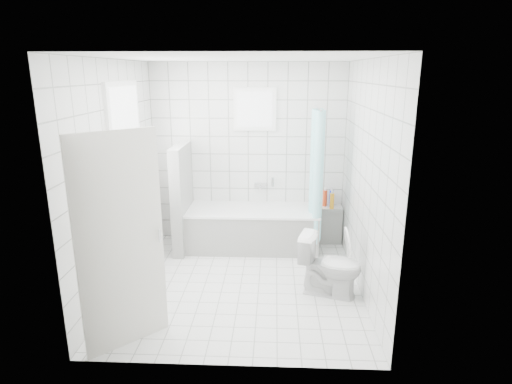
{
  "coord_description": "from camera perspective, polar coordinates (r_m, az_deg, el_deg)",
  "views": [
    {
      "loc": [
        0.39,
        -4.65,
        2.46
      ],
      "look_at": [
        0.16,
        0.35,
        1.05
      ],
      "focal_mm": 30.0,
      "sensor_mm": 36.0,
      "label": 1
    }
  ],
  "objects": [
    {
      "name": "window_back",
      "position": [
        6.14,
        -0.15,
        10.96
      ],
      "size": [
        0.5,
        0.01,
        0.5
      ],
      "primitive_type": "cube",
      "color": "white",
      "rests_on": "wall_back"
    },
    {
      "name": "partition_wall",
      "position": [
        6.12,
        -9.81,
        -0.75
      ],
      "size": [
        0.15,
        0.85,
        1.5
      ],
      "primitive_type": "cube",
      "color": "white",
      "rests_on": "ground"
    },
    {
      "name": "door",
      "position": [
        3.98,
        -17.55,
        -6.57
      ],
      "size": [
        0.61,
        0.58,
        2.0
      ],
      "primitive_type": "cube",
      "rotation": [
        0.0,
        0.0,
        -0.81
      ],
      "color": "silver",
      "rests_on": "ground"
    },
    {
      "name": "ledge_bottles",
      "position": [
        6.33,
        9.74,
        -0.94
      ],
      "size": [
        0.16,
        0.19,
        0.24
      ],
      "color": "#1A34D6",
      "rests_on": "tiled_ledge"
    },
    {
      "name": "tub_faucet",
      "position": [
        6.33,
        0.6,
        0.98
      ],
      "size": [
        0.18,
        0.06,
        0.06
      ],
      "primitive_type": "cube",
      "color": "silver",
      "rests_on": "wall_back"
    },
    {
      "name": "wall_back",
      "position": [
        6.27,
        -1.04,
        5.07
      ],
      "size": [
        2.8,
        0.02,
        2.6
      ],
      "primitive_type": "cube",
      "color": "white",
      "rests_on": "ground"
    },
    {
      "name": "ceiling",
      "position": [
        4.67,
        -2.32,
        17.43
      ],
      "size": [
        3.0,
        3.0,
        0.0
      ],
      "primitive_type": "plane",
      "rotation": [
        3.14,
        0.0,
        0.0
      ],
      "color": "white",
      "rests_on": "ground"
    },
    {
      "name": "ground",
      "position": [
        5.28,
        -2.0,
        -12.07
      ],
      "size": [
        3.0,
        3.0,
        0.0
      ],
      "primitive_type": "plane",
      "color": "white",
      "rests_on": "ground"
    },
    {
      "name": "wall_right",
      "position": [
        4.9,
        14.4,
        1.53
      ],
      "size": [
        0.02,
        3.0,
        2.6
      ],
      "primitive_type": "cube",
      "color": "white",
      "rests_on": "ground"
    },
    {
      "name": "tiled_ledge",
      "position": [
        6.47,
        9.53,
        -4.25
      ],
      "size": [
        0.4,
        0.24,
        0.55
      ],
      "primitive_type": "cube",
      "color": "white",
      "rests_on": "ground"
    },
    {
      "name": "wall_left",
      "position": [
        5.12,
        -17.98,
        1.84
      ],
      "size": [
        0.02,
        3.0,
        2.6
      ],
      "primitive_type": "cube",
      "color": "white",
      "rests_on": "ground"
    },
    {
      "name": "window_sill",
      "position": [
        5.48,
        -15.64,
        -1.87
      ],
      "size": [
        0.18,
        1.02,
        0.08
      ],
      "primitive_type": "cube",
      "color": "white",
      "rests_on": "wall_left"
    },
    {
      "name": "curtain_rod",
      "position": [
        5.8,
        8.26,
        11.01
      ],
      "size": [
        0.02,
        0.8,
        0.02
      ],
      "primitive_type": "cylinder",
      "rotation": [
        1.57,
        0.0,
        0.0
      ],
      "color": "silver",
      "rests_on": "wall_back"
    },
    {
      "name": "wall_front",
      "position": [
        3.38,
        -4.19,
        -4.38
      ],
      "size": [
        2.8,
        0.02,
        2.6
      ],
      "primitive_type": "cube",
      "color": "white",
      "rests_on": "ground"
    },
    {
      "name": "toilet",
      "position": [
        4.97,
        9.86,
        -9.6
      ],
      "size": [
        0.77,
        0.57,
        0.71
      ],
      "primitive_type": "imported",
      "rotation": [
        0.0,
        0.0,
        1.29
      ],
      "color": "white",
      "rests_on": "ground"
    },
    {
      "name": "bathtub",
      "position": [
        6.18,
        -0.45,
        -4.83
      ],
      "size": [
        1.86,
        0.77,
        0.58
      ],
      "color": "white",
      "rests_on": "ground"
    },
    {
      "name": "shower_curtain",
      "position": [
        5.81,
        8.03,
        2.04
      ],
      "size": [
        0.14,
        0.48,
        1.78
      ],
      "primitive_type": null,
      "color": "#4CDDE0",
      "rests_on": "curtain_rod"
    },
    {
      "name": "sill_bottles",
      "position": [
        5.46,
        -15.57,
        -0.17
      ],
      "size": [
        0.17,
        0.45,
        0.31
      ],
      "color": "silver",
      "rests_on": "window_sill"
    },
    {
      "name": "window_left",
      "position": [
        5.32,
        -16.69,
        5.76
      ],
      "size": [
        0.01,
        0.9,
        1.4
      ],
      "primitive_type": "cube",
      "color": "white",
      "rests_on": "wall_left"
    }
  ]
}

